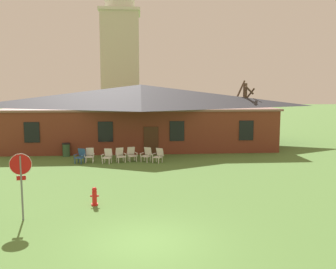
{
  "coord_description": "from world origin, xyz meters",
  "views": [
    {
      "loc": [
        -0.2,
        -11.44,
        4.94
      ],
      "look_at": [
        1.46,
        9.44,
        2.32
      ],
      "focal_mm": 39.67,
      "sensor_mm": 36.0,
      "label": 1
    }
  ],
  "objects": [
    {
      "name": "lawn_chair_under_eave",
      "position": [
        1.09,
        12.93,
        0.5
      ],
      "size": [
        0.85,
        0.87,
        0.96
      ],
      "color": "silver",
      "rests_on": "ground"
    },
    {
      "name": "lawn_chair_by_porch",
      "position": [
        -4.06,
        13.16,
        0.5
      ],
      "size": [
        0.78,
        0.82,
        0.96
      ],
      "color": "#2D5693",
      "rests_on": "ground"
    },
    {
      "name": "bare_tree_beside_building",
      "position": [
        9.27,
        21.17,
        2.98
      ],
      "size": [
        1.9,
        1.77,
        5.64
      ],
      "color": "brown",
      "rests_on": "ground"
    },
    {
      "name": "lawn_chair_middle",
      "position": [
        -1.46,
        13.3,
        0.5
      ],
      "size": [
        0.76,
        0.82,
        0.96
      ],
      "color": "silver",
      "rests_on": "ground"
    },
    {
      "name": "stop_sign",
      "position": [
        -4.57,
        2.41,
        1.8
      ],
      "size": [
        0.8,
        0.15,
        2.55
      ],
      "color": "slate",
      "rests_on": "ground"
    },
    {
      "name": "fire_hydrant",
      "position": [
        -2.1,
        4.0,
        0.38
      ],
      "size": [
        0.36,
        0.28,
        0.79
      ],
      "color": "red",
      "rests_on": "ground"
    },
    {
      "name": "brick_building",
      "position": [
        0.0,
        20.98,
        2.68
      ],
      "size": [
        22.02,
        10.4,
        5.26
      ],
      "color": "brown",
      "rests_on": "ground"
    },
    {
      "name": "lawn_chair_far_side",
      "position": [
        0.31,
        13.33,
        0.5
      ],
      "size": [
        0.84,
        0.86,
        0.96
      ],
      "color": "silver",
      "rests_on": "ground"
    },
    {
      "name": "trash_bin",
      "position": [
        -5.48,
        15.68,
        0.5
      ],
      "size": [
        0.56,
        0.56,
        0.98
      ],
      "color": "#335638",
      "rests_on": "ground"
    },
    {
      "name": "lawn_chair_right_end",
      "position": [
        -0.7,
        13.55,
        0.5
      ],
      "size": [
        0.75,
        0.8,
        0.96
      ],
      "color": "silver",
      "rests_on": "ground"
    },
    {
      "name": "ground_plane",
      "position": [
        0.0,
        0.0,
        0.0
      ],
      "size": [
        200.0,
        200.0,
        0.0
      ],
      "primitive_type": "plane",
      "color": "#517A38"
    },
    {
      "name": "dome_tower",
      "position": [
        -2.47,
        38.07,
        9.45
      ],
      "size": [
        5.18,
        5.18,
        20.55
      ],
      "color": "beige",
      "rests_on": "ground"
    },
    {
      "name": "lawn_chair_left_end",
      "position": [
        -2.29,
        13.02,
        0.5
      ],
      "size": [
        0.74,
        0.78,
        0.96
      ],
      "color": "white",
      "rests_on": "ground"
    },
    {
      "name": "lawn_chair_near_door",
      "position": [
        -3.5,
        13.43,
        0.5
      ],
      "size": [
        0.65,
        0.68,
        0.96
      ],
      "color": "white",
      "rests_on": "ground"
    }
  ]
}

